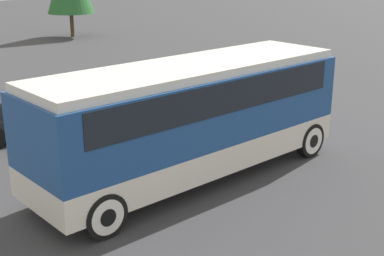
% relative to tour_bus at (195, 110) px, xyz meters
% --- Properties ---
extents(ground_plane, '(120.00, 120.00, 0.00)m').
position_rel_tour_bus_xyz_m(ground_plane, '(-0.10, 0.00, -1.92)').
color(ground_plane, '#38383A').
extents(tour_bus, '(9.21, 2.67, 3.19)m').
position_rel_tour_bus_xyz_m(tour_bus, '(0.00, 0.00, 0.00)').
color(tour_bus, silver).
rests_on(tour_bus, ground_plane).
extents(parked_car_near, '(4.12, 1.82, 1.38)m').
position_rel_tour_bus_xyz_m(parked_car_near, '(2.75, 5.40, -1.22)').
color(parked_car_near, '#BCBCC1').
rests_on(parked_car_near, ground_plane).
extents(parked_car_mid, '(4.66, 1.95, 1.37)m').
position_rel_tour_bus_xyz_m(parked_car_mid, '(-1.48, 6.69, -1.22)').
color(parked_car_mid, black).
rests_on(parked_car_mid, ground_plane).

